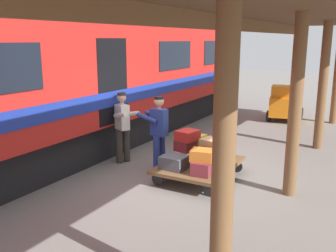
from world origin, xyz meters
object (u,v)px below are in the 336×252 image
(suitcase_black_hardshell, at_px, (213,161))
(suitcase_teal_softside, at_px, (196,150))
(porter_in_overalls, at_px, (158,131))
(porter_by_door, at_px, (123,125))
(suitcase_cream_canvas, at_px, (186,156))
(suitcase_burgundy_valise, at_px, (203,167))
(suitcase_maroon_trunk, at_px, (185,146))
(suitcase_yellow_case, at_px, (196,140))
(baggage_tug, at_px, (286,103))
(suitcase_slate_roller, at_px, (174,162))
(suitcase_orange_carryall, at_px, (202,155))
(suitcase_brown_leather, at_px, (223,154))
(suitcase_gray_aluminum, at_px, (213,153))
(train_car, at_px, (66,74))
(suitcase_red_plastic, at_px, (188,135))
(suitcase_tan_vintage, at_px, (211,144))
(luggage_cart, at_px, (199,165))

(suitcase_black_hardshell, bearing_deg, suitcase_teal_softside, -39.48)
(porter_in_overalls, bearing_deg, porter_by_door, -2.78)
(suitcase_cream_canvas, bearing_deg, suitcase_teal_softside, -90.00)
(porter_by_door, bearing_deg, suitcase_burgundy_valise, 165.33)
(suitcase_maroon_trunk, distance_m, suitcase_yellow_case, 0.52)
(suitcase_cream_canvas, bearing_deg, baggage_tug, -94.61)
(suitcase_slate_roller, bearing_deg, suitcase_orange_carryall, -180.00)
(suitcase_brown_leather, bearing_deg, suitcase_gray_aluminum, 88.86)
(train_car, relative_size, suitcase_red_plastic, 40.07)
(suitcase_cream_canvas, height_order, suitcase_red_plastic, suitcase_red_plastic)
(suitcase_black_hardshell, bearing_deg, suitcase_brown_leather, -90.00)
(suitcase_gray_aluminum, distance_m, suitcase_maroon_trunk, 0.67)
(suitcase_red_plastic, bearing_deg, suitcase_yellow_case, -86.77)
(suitcase_gray_aluminum, bearing_deg, porter_by_door, -2.53)
(suitcase_maroon_trunk, xyz_separation_m, porter_by_door, (1.71, -0.06, 0.25))
(suitcase_black_hardshell, bearing_deg, suitcase_tan_vintage, 35.91)
(suitcase_gray_aluminum, distance_m, suitcase_orange_carryall, 0.53)
(suitcase_slate_roller, xyz_separation_m, porter_in_overalls, (0.72, -0.57, 0.46))
(suitcase_gray_aluminum, bearing_deg, suitcase_orange_carryall, 88.96)
(suitcase_brown_leather, relative_size, porter_by_door, 0.31)
(suitcase_black_hardshell, xyz_separation_m, suitcase_tan_vintage, (0.05, 0.04, 0.37))
(suitcase_burgundy_valise, xyz_separation_m, suitcase_gray_aluminum, (0.01, -0.52, 0.15))
(suitcase_red_plastic, distance_m, porter_by_door, 1.74)
(train_car, height_order, suitcase_teal_softside, train_car)
(suitcase_red_plastic, xyz_separation_m, porter_by_door, (1.74, -0.03, 0.02))
(suitcase_orange_carryall, bearing_deg, suitcase_tan_vintage, -86.74)
(suitcase_tan_vintage, relative_size, baggage_tug, 0.21)
(train_car, height_order, luggage_cart, train_car)
(suitcase_orange_carryall, bearing_deg, suitcase_maroon_trunk, -40.50)
(suitcase_black_hardshell, height_order, suitcase_red_plastic, suitcase_red_plastic)
(luggage_cart, height_order, suitcase_yellow_case, suitcase_yellow_case)
(suitcase_slate_roller, distance_m, suitcase_red_plastic, 0.74)
(suitcase_teal_softside, bearing_deg, suitcase_maroon_trunk, 86.09)
(suitcase_teal_softside, xyz_separation_m, suitcase_yellow_case, (0.03, -0.02, 0.23))
(train_car, bearing_deg, luggage_cart, 178.74)
(train_car, height_order, porter_in_overalls, train_car)
(luggage_cart, relative_size, suitcase_maroon_trunk, 5.20)
(suitcase_slate_roller, relative_size, suitcase_maroon_trunk, 1.35)
(luggage_cart, bearing_deg, suitcase_tan_vintage, 172.69)
(suitcase_maroon_trunk, bearing_deg, suitcase_red_plastic, -137.58)
(suitcase_black_hardshell, distance_m, suitcase_gray_aluminum, 0.18)
(suitcase_maroon_trunk, xyz_separation_m, baggage_tug, (-0.60, -7.02, -0.05))
(luggage_cart, distance_m, suitcase_yellow_case, 0.76)
(suitcase_maroon_trunk, distance_m, baggage_tug, 7.04)
(suitcase_slate_roller, height_order, suitcase_tan_vintage, suitcase_tan_vintage)
(suitcase_maroon_trunk, bearing_deg, suitcase_burgundy_valise, 140.36)
(porter_by_door, bearing_deg, suitcase_brown_leather, -169.60)
(luggage_cart, height_order, suitcase_burgundy_valise, suitcase_burgundy_valise)
(suitcase_burgundy_valise, xyz_separation_m, baggage_tug, (0.08, -7.58, 0.16))
(train_car, bearing_deg, porter_by_door, -179.67)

